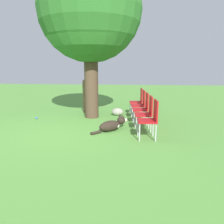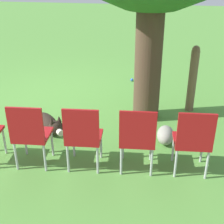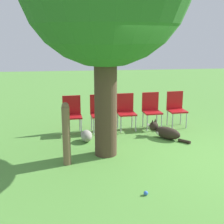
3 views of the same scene
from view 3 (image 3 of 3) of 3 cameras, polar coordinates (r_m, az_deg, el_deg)
name	(u,v)px [view 3 (image 3 of 3)]	position (r m, az deg, el deg)	size (l,w,h in m)	color
ground_plane	(176,158)	(6.33, 11.61, -8.22)	(30.00, 30.00, 0.00)	#56933D
dog	(165,132)	(7.39, 9.61, -3.60)	(0.88, 0.83, 0.41)	#2D231C
fence_post	(66,134)	(5.78, -8.36, -3.92)	(0.15, 0.15, 1.19)	brown
red_chair_0	(176,107)	(8.33, 11.63, 0.93)	(0.45, 0.47, 0.91)	#B21419
red_chair_1	(151,108)	(8.08, 7.21, 0.71)	(0.45, 0.47, 0.91)	#B21419
red_chair_2	(126,109)	(7.88, 2.56, 0.47)	(0.45, 0.47, 0.91)	#B21419
red_chair_3	(99,111)	(7.74, -2.31, 0.22)	(0.45, 0.47, 0.91)	#B21419
red_chair_4	(72,112)	(7.66, -7.31, -0.05)	(0.45, 0.47, 0.91)	#B21419
tennis_ball	(146,193)	(4.91, 6.20, -14.53)	(0.07, 0.07, 0.07)	blue
garden_rock	(87,136)	(7.10, -4.66, -4.37)	(0.39, 0.25, 0.26)	gray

